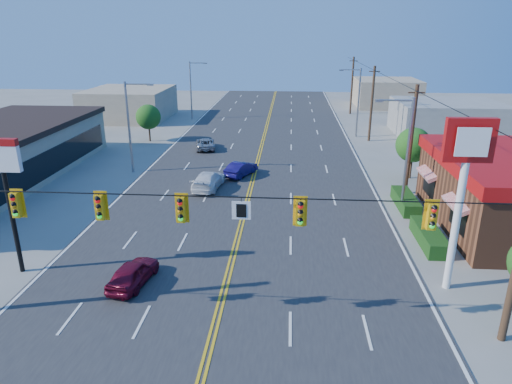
# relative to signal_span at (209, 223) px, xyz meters

# --- Properties ---
(ground) EXTENTS (160.00, 160.00, 0.00)m
(ground) POSITION_rel_signal_span_xyz_m (0.12, 0.00, -4.89)
(ground) COLOR gray
(ground) RESTS_ON ground
(road) EXTENTS (20.00, 120.00, 0.06)m
(road) POSITION_rel_signal_span_xyz_m (0.12, 20.00, -4.86)
(road) COLOR #2D2D30
(road) RESTS_ON ground
(signal_span) EXTENTS (24.32, 0.34, 9.00)m
(signal_span) POSITION_rel_signal_span_xyz_m (0.00, 0.00, 0.00)
(signal_span) COLOR #47301E
(signal_span) RESTS_ON ground
(kfc_pylon) EXTENTS (2.20, 0.36, 8.50)m
(kfc_pylon) POSITION_rel_signal_span_xyz_m (11.12, 4.00, 1.16)
(kfc_pylon) COLOR white
(kfc_pylon) RESTS_ON ground
(pizza_hut_sign) EXTENTS (1.90, 0.30, 6.85)m
(pizza_hut_sign) POSITION_rel_signal_span_xyz_m (-10.88, 4.00, 0.30)
(pizza_hut_sign) COLOR black
(pizza_hut_sign) RESTS_ON ground
(streetlight_se) EXTENTS (2.55, 0.25, 8.00)m
(streetlight_se) POSITION_rel_signal_span_xyz_m (10.91, 14.00, -0.37)
(streetlight_se) COLOR gray
(streetlight_se) RESTS_ON ground
(streetlight_ne) EXTENTS (2.55, 0.25, 8.00)m
(streetlight_ne) POSITION_rel_signal_span_xyz_m (10.91, 38.00, -0.37)
(streetlight_ne) COLOR gray
(streetlight_ne) RESTS_ON ground
(streetlight_sw) EXTENTS (2.55, 0.25, 8.00)m
(streetlight_sw) POSITION_rel_signal_span_xyz_m (-10.67, 22.00, -0.37)
(streetlight_sw) COLOR gray
(streetlight_sw) RESTS_ON ground
(streetlight_nw) EXTENTS (2.55, 0.25, 8.00)m
(streetlight_nw) POSITION_rel_signal_span_xyz_m (-10.67, 48.00, -0.37)
(streetlight_nw) COLOR gray
(streetlight_nw) RESTS_ON ground
(utility_pole_near) EXTENTS (0.28, 0.28, 8.40)m
(utility_pole_near) POSITION_rel_signal_span_xyz_m (12.32, 18.00, -0.69)
(utility_pole_near) COLOR #47301E
(utility_pole_near) RESTS_ON ground
(utility_pole_mid) EXTENTS (0.28, 0.28, 8.40)m
(utility_pole_mid) POSITION_rel_signal_span_xyz_m (12.32, 36.00, -0.69)
(utility_pole_mid) COLOR #47301E
(utility_pole_mid) RESTS_ON ground
(utility_pole_far) EXTENTS (0.28, 0.28, 8.40)m
(utility_pole_far) POSITION_rel_signal_span_xyz_m (12.32, 54.00, -0.69)
(utility_pole_far) COLOR #47301E
(utility_pole_far) RESTS_ON ground
(tree_kfc_rear) EXTENTS (2.94, 2.94, 4.41)m
(tree_kfc_rear) POSITION_rel_signal_span_xyz_m (13.62, 22.00, -1.95)
(tree_kfc_rear) COLOR #47301E
(tree_kfc_rear) RESTS_ON ground
(tree_west) EXTENTS (2.80, 2.80, 4.20)m
(tree_west) POSITION_rel_signal_span_xyz_m (-12.88, 34.00, -2.09)
(tree_west) COLOR #47301E
(tree_west) RESTS_ON ground
(bld_east_mid) EXTENTS (12.00, 10.00, 4.00)m
(bld_east_mid) POSITION_rel_signal_span_xyz_m (22.12, 40.00, -2.89)
(bld_east_mid) COLOR gray
(bld_east_mid) RESTS_ON ground
(bld_west_far) EXTENTS (11.00, 12.00, 4.20)m
(bld_west_far) POSITION_rel_signal_span_xyz_m (-19.88, 48.00, -2.79)
(bld_west_far) COLOR tan
(bld_west_far) RESTS_ON ground
(bld_east_far) EXTENTS (10.00, 10.00, 4.40)m
(bld_east_far) POSITION_rel_signal_span_xyz_m (19.12, 62.00, -2.69)
(bld_east_far) COLOR tan
(bld_east_far) RESTS_ON ground
(car_magenta) EXTENTS (2.00, 3.78, 1.22)m
(car_magenta) POSITION_rel_signal_span_xyz_m (-4.50, 3.08, -4.27)
(car_magenta) COLOR maroon
(car_magenta) RESTS_ON ground
(car_blue) EXTENTS (2.78, 4.00, 1.25)m
(car_blue) POSITION_rel_signal_span_xyz_m (-1.01, 21.47, -4.26)
(car_blue) COLOR #140D4F
(car_blue) RESTS_ON ground
(car_white) EXTENTS (2.39, 4.86, 1.36)m
(car_white) POSITION_rel_signal_span_xyz_m (-3.27, 17.92, -4.21)
(car_white) COLOR white
(car_white) RESTS_ON ground
(car_silver) EXTENTS (2.72, 4.47, 1.16)m
(car_silver) POSITION_rel_signal_span_xyz_m (-5.81, 30.62, -4.31)
(car_silver) COLOR #9D9DA2
(car_silver) RESTS_ON ground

